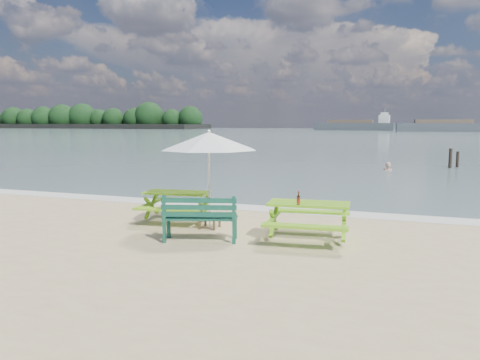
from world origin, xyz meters
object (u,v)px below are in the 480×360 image
(picnic_table_right, at_px, (308,222))
(patio_umbrella, at_px, (209,141))
(side_table, at_px, (210,222))
(beer_bottle, at_px, (298,200))
(park_bench, at_px, (200,227))
(swimmer, at_px, (387,178))
(picnic_table_left, at_px, (177,207))

(picnic_table_right, xyz_separation_m, patio_umbrella, (-2.36, 0.31, 1.63))
(side_table, height_order, beer_bottle, beer_bottle)
(picnic_table_right, distance_m, beer_bottle, 0.61)
(park_bench, xyz_separation_m, swimmer, (3.01, 16.24, -0.71))
(picnic_table_left, height_order, park_bench, park_bench)
(picnic_table_right, height_order, beer_bottle, beer_bottle)
(park_bench, distance_m, beer_bottle, 2.08)
(picnic_table_right, xyz_separation_m, park_bench, (-2.08, -0.80, -0.09))
(picnic_table_right, height_order, swimmer, picnic_table_right)
(picnic_table_right, bearing_deg, side_table, 172.46)
(side_table, bearing_deg, patio_umbrella, 0.00)
(picnic_table_right, relative_size, park_bench, 1.25)
(picnic_table_right, bearing_deg, patio_umbrella, 172.46)
(picnic_table_left, xyz_separation_m, swimmer, (4.34, 14.72, -0.78))
(park_bench, height_order, patio_umbrella, patio_umbrella)
(beer_bottle, bearing_deg, picnic_table_left, 162.26)
(patio_umbrella, height_order, beer_bottle, patio_umbrella)
(side_table, xyz_separation_m, patio_umbrella, (0.00, 0.00, 1.85))
(side_table, height_order, swimmer, swimmer)
(picnic_table_right, xyz_separation_m, beer_bottle, (-0.15, -0.31, 0.50))
(patio_umbrella, bearing_deg, picnic_table_right, -7.54)
(swimmer, bearing_deg, picnic_table_left, -106.45)
(picnic_table_right, height_order, park_bench, park_bench)
(side_table, distance_m, beer_bottle, 2.41)
(park_bench, distance_m, swimmer, 16.53)
(picnic_table_left, distance_m, swimmer, 15.36)
(picnic_table_left, distance_m, park_bench, 2.03)
(picnic_table_left, xyz_separation_m, patio_umbrella, (1.05, -0.42, 1.65))
(beer_bottle, bearing_deg, patio_umbrella, 164.19)
(side_table, bearing_deg, beer_bottle, -15.81)
(picnic_table_left, height_order, swimmer, picnic_table_left)
(park_bench, xyz_separation_m, side_table, (-0.28, 1.11, -0.14))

